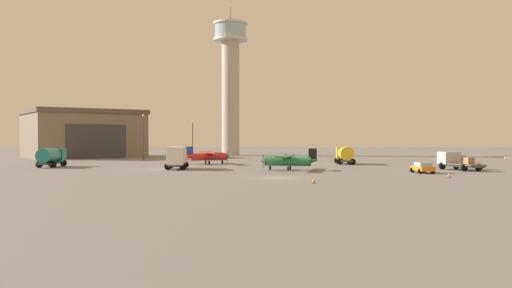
% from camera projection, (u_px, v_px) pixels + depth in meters
% --- Properties ---
extents(ground_plane, '(400.00, 400.00, 0.00)m').
position_uv_depth(ground_plane, '(277.00, 178.00, 58.18)').
color(ground_plane, slate).
extents(control_tower, '(8.65, 8.65, 37.76)m').
position_uv_depth(control_tower, '(231.00, 75.00, 133.42)').
color(control_tower, '#B2AD9E').
rests_on(control_tower, ground_plane).
extents(hangar, '(31.88, 31.26, 10.78)m').
position_uv_depth(hangar, '(83.00, 134.00, 120.99)').
color(hangar, '#7A6B56').
rests_on(hangar, ground_plane).
extents(airplane_red, '(7.76, 9.73, 2.99)m').
position_uv_depth(airplane_red, '(208.00, 156.00, 88.80)').
color(airplane_red, red).
rests_on(airplane_red, ground_plane).
extents(airplane_green, '(7.98, 10.18, 2.99)m').
position_uv_depth(airplane_green, '(288.00, 160.00, 71.34)').
color(airplane_green, '#287A42').
rests_on(airplane_green, ground_plane).
extents(truck_box_white, '(3.64, 6.72, 3.16)m').
position_uv_depth(truck_box_white, '(177.00, 157.00, 73.88)').
color(truck_box_white, '#38383D').
rests_on(truck_box_white, ground_plane).
extents(truck_fuel_tanker_teal, '(3.40, 6.89, 2.87)m').
position_uv_depth(truck_fuel_tanker_teal, '(51.00, 156.00, 79.25)').
color(truck_fuel_tanker_teal, '#38383D').
rests_on(truck_fuel_tanker_teal, ground_plane).
extents(truck_fuel_tanker_yellow, '(3.20, 6.79, 2.93)m').
position_uv_depth(truck_fuel_tanker_yellow, '(345.00, 154.00, 88.45)').
color(truck_fuel_tanker_yellow, '#38383D').
rests_on(truck_fuel_tanker_yellow, ground_plane).
extents(truck_flatbed_silver, '(4.95, 7.50, 2.45)m').
position_uv_depth(truck_flatbed_silver, '(455.00, 161.00, 72.63)').
color(truck_flatbed_silver, '#38383D').
rests_on(truck_flatbed_silver, ground_plane).
extents(car_orange, '(2.58, 4.22, 1.37)m').
position_uv_depth(car_orange, '(423.00, 167.00, 65.68)').
color(car_orange, orange).
rests_on(car_orange, ground_plane).
extents(car_red, '(2.44, 4.29, 1.37)m').
position_uv_depth(car_red, '(458.00, 158.00, 96.42)').
color(car_red, red).
rests_on(car_red, ground_plane).
extents(light_post_west, '(0.44, 0.44, 9.07)m').
position_uv_depth(light_post_west, '(143.00, 133.00, 103.26)').
color(light_post_west, '#38383D').
rests_on(light_post_west, ground_plane).
extents(light_post_centre, '(0.44, 0.44, 7.97)m').
position_uv_depth(light_post_centre, '(193.00, 136.00, 111.28)').
color(light_post_centre, '#38383D').
rests_on(light_post_centre, ground_plane).
extents(traffic_cone_near_left, '(0.36, 0.36, 0.58)m').
position_uv_depth(traffic_cone_near_left, '(449.00, 175.00, 58.41)').
color(traffic_cone_near_left, black).
rests_on(traffic_cone_near_left, ground_plane).
extents(traffic_cone_near_right, '(0.36, 0.36, 0.57)m').
position_uv_depth(traffic_cone_near_right, '(314.00, 180.00, 51.02)').
color(traffic_cone_near_right, black).
rests_on(traffic_cone_near_right, ground_plane).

